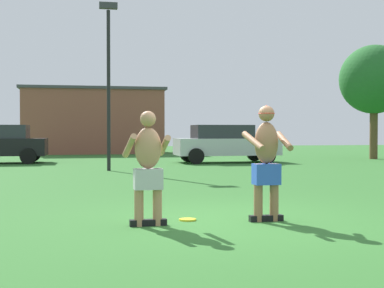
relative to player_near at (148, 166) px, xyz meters
name	(u,v)px	position (x,y,z in m)	size (l,w,h in m)	color
ground_plane	(232,221)	(1.26, 0.15, -0.85)	(80.00, 80.00, 0.00)	#2D6628
player_near	(148,166)	(0.00, 0.00, 0.00)	(0.64, 0.55, 1.61)	black
player_in_blue	(266,157)	(1.75, 0.03, 0.10)	(0.63, 0.59, 1.71)	black
frisbee	(188,220)	(0.63, 0.34, -0.83)	(0.25, 0.25, 0.03)	yellow
car_silver_near_post	(225,143)	(5.07, 14.79, -0.02)	(4.30, 2.03, 1.58)	silver
lamp_post	(109,68)	(0.01, 10.93, 2.60)	(0.60, 0.24, 5.60)	black
outbuilding_behind_lot	(93,121)	(-0.16, 25.96, 1.10)	(8.35, 4.38, 3.87)	brown
tree_left_field	(374,80)	(12.72, 16.23, 2.90)	(3.25, 3.25, 5.40)	brown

